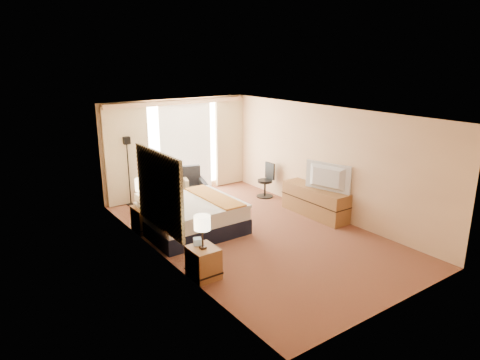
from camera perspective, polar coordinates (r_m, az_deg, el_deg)
floor at (r=9.34m, az=1.80°, el=-7.01°), size 4.20×7.00×0.02m
ceiling at (r=8.66m, az=1.95°, el=9.02°), size 4.20×7.00×0.02m
wall_back at (r=11.81m, az=-8.44°, el=4.38°), size 4.20×0.02×2.60m
wall_front at (r=6.62m, az=20.58°, el=-5.95°), size 4.20×0.02×2.60m
wall_left at (r=7.87m, az=-10.41°, el=-1.66°), size 0.02×7.00×2.60m
wall_right at (r=10.28m, az=11.27°, el=2.49°), size 0.02×7.00×2.60m
headboard at (r=8.07m, az=-10.76°, el=-1.39°), size 0.06×1.85×1.50m
nightstand_left at (r=7.49m, az=-4.90°, el=-10.88°), size 0.45×0.52×0.55m
nightstand_right at (r=9.56m, az=-12.57°, el=-5.09°), size 0.45×0.52×0.55m
media_dresser at (r=10.35m, az=9.94°, el=-2.82°), size 0.50×1.80×0.70m
window at (r=11.89m, az=-7.31°, el=4.61°), size 2.30×0.02×2.30m
curtains at (r=11.69m, az=-8.23°, el=4.81°), size 4.12×0.19×2.56m
bed at (r=9.34m, az=-6.57°, el=-4.80°), size 1.96×1.79×0.95m
loveseat at (r=10.92m, az=-8.67°, el=-1.92°), size 1.73×1.27×0.97m
floor_lamp at (r=11.07m, az=-14.76°, el=2.97°), size 0.22×0.22×1.77m
desk_chair at (r=11.57m, az=3.54°, el=-0.24°), size 0.45×0.45×0.93m
lamp_left at (r=7.15m, az=-5.06°, el=-5.79°), size 0.28×0.28×0.59m
lamp_right at (r=9.30m, az=-12.89°, el=-0.69°), size 0.30×0.30×0.64m
tissue_box at (r=7.46m, az=-5.71°, el=-8.17°), size 0.17×0.17×0.12m
telephone at (r=9.55m, az=-12.67°, el=-3.15°), size 0.18×0.15×0.06m
television at (r=9.89m, az=11.34°, el=0.30°), size 0.44×1.13×0.65m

